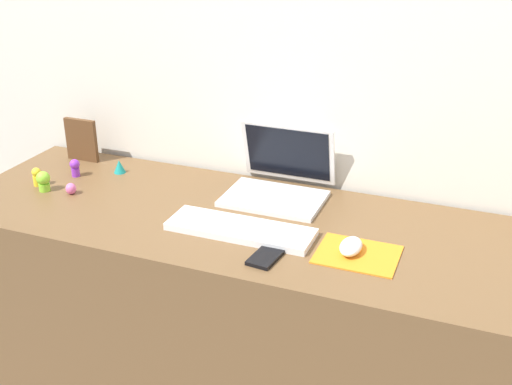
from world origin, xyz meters
The scene contains 13 objects.
back_wall centered at (0.00, 0.34, 0.80)m, with size 3.05×0.05×1.59m, color silver.
desk centered at (0.00, 0.00, 0.37)m, with size 1.85×0.60×0.74m, color brown.
laptop centered at (0.00, 0.21, 0.79)m, with size 0.30×0.27×0.21m.
keyboard centered at (-0.01, -0.08, 0.75)m, with size 0.41×0.13×0.02m, color white.
mousepad centered at (0.32, -0.08, 0.74)m, with size 0.21×0.17×0.00m, color orange.
mouse centered at (0.30, -0.08, 0.76)m, with size 0.06×0.10×0.03m, color white.
cell_phone centered at (0.10, -0.18, 0.74)m, with size 0.06×0.13×0.01m, color black.
picture_frame centered at (-0.74, 0.22, 0.81)m, with size 0.12×0.02×0.15m, color brown.
toy_figurine_lime centered at (-0.70, -0.05, 0.77)m, with size 0.04×0.04×0.06m.
toy_figurine_yellow centered at (-0.75, -0.02, 0.77)m, with size 0.03×0.03×0.06m.
toy_figurine_purple centered at (-0.68, 0.09, 0.77)m, with size 0.03×0.03×0.06m.
toy_figurine_pink centered at (-0.61, -0.04, 0.76)m, with size 0.03×0.03×0.04m, color pink.
toy_figurine_teal centered at (-0.56, 0.17, 0.76)m, with size 0.04×0.04×0.04m, color teal.
Camera 1 is at (0.60, -1.52, 1.57)m, focal length 45.08 mm.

